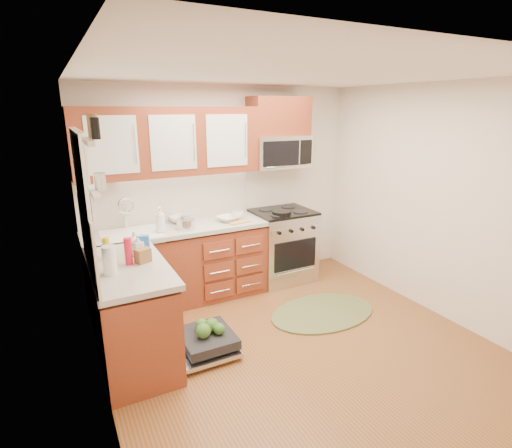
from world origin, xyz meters
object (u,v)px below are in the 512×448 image
range (282,245)px  sink (132,245)px  rug (323,312)px  bowl_b (180,219)px  stock_pot (186,224)px  paper_towel_roll (110,260)px  bowl_a (228,219)px  cutting_board (238,222)px  skillet (281,213)px  upper_cabinets (169,142)px  dishwasher (203,343)px  cup (238,215)px  microwave (279,152)px

range → sink: bearing=-179.7°
rug → bowl_b: 1.98m
stock_pot → range: bearing=5.2°
stock_pot → bowl_b: size_ratio=0.79×
range → paper_towel_roll: size_ratio=3.97×
range → bowl_a: bowl_a is taller
stock_pot → cutting_board: 0.63m
skillet → paper_towel_roll: size_ratio=1.00×
bowl_b → upper_cabinets: bearing=-164.0°
cutting_board → range: bearing=11.8°
stock_pot → cutting_board: (0.63, -0.03, -0.05)m
dishwasher → paper_towel_roll: bearing=174.1°
upper_cabinets → paper_towel_roll: upper_cabinets is taller
range → skillet: size_ratio=3.97×
dishwasher → stock_pot: size_ratio=3.51×
stock_pot → skillet: bearing=-1.2°
range → skillet: bearing=-126.8°
range → paper_towel_roll: (-2.28, -1.05, 0.57)m
skillet → bowl_a: 0.69m
sink → rug: bearing=-29.1°
stock_pot → cup: (0.69, 0.10, -0.01)m
paper_towel_roll → cup: bearing=32.3°
microwave → dishwasher: (-1.54, -1.25, -1.60)m
range → dishwasher: range is taller
rug → range: bearing=85.6°
dishwasher → paper_towel_roll: 1.20m
skillet → stock_pot: 1.23m
dishwasher → cutting_board: (0.83, 0.98, 0.83)m
bowl_a → bowl_b: bowl_b is taller
skillet → microwave: bearing=67.5°
upper_cabinets → sink: 1.21m
upper_cabinets → rug: bearing=-41.8°
upper_cabinets → bowl_b: (0.09, 0.03, -0.91)m
dishwasher → stock_pot: 1.36m
range → rug: (-0.08, -1.04, -0.46)m
microwave → paper_towel_roll: size_ratio=3.18×
cutting_board → cup: (0.06, 0.12, 0.04)m
bowl_a → cup: cup is taller
stock_pot → cutting_board: stock_pot is taller
dishwasher → cutting_board: size_ratio=2.80×
rug → paper_towel_roll: size_ratio=5.29×
sink → dishwasher: 1.38m
stock_pot → bowl_b: (0.03, 0.29, -0.02)m
stock_pot → bowl_a: stock_pot is taller
skillet → bowl_b: 1.25m
rug → cup: size_ratio=9.35×
paper_towel_roll → dishwasher: bearing=-5.9°
sink → bowl_a: bearing=-1.2°
bowl_a → range: bearing=2.5°
paper_towel_roll → sink: bearing=71.5°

